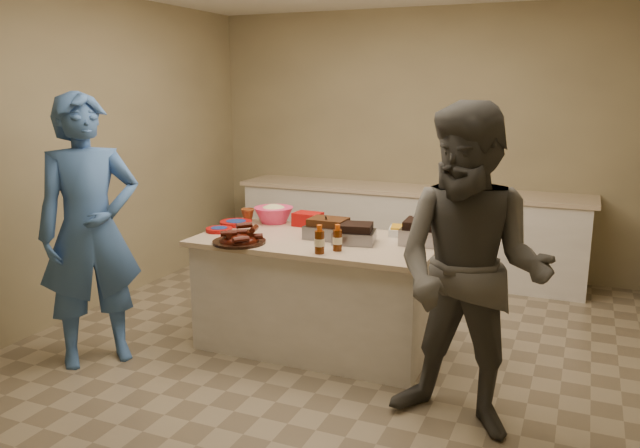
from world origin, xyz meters
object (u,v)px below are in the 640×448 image
at_px(plastic_cup, 248,221).
at_px(guest_blue, 101,359).
at_px(bbq_bottle_a, 337,251).
at_px(island, 317,345).
at_px(guest_gray, 462,426).
at_px(rib_platter, 239,243).
at_px(mustard_bottle, 312,233).
at_px(bbq_bottle_b, 319,253).
at_px(roasting_pan, 422,243).
at_px(coleslaw_bowl, 274,223).

height_order(plastic_cup, guest_blue, plastic_cup).
bearing_deg(bbq_bottle_a, island, 135.55).
bearing_deg(guest_gray, rib_platter, 176.18).
relative_size(mustard_bottle, plastic_cup, 1.07).
bearing_deg(bbq_bottle_b, rib_platter, 177.28).
height_order(plastic_cup, guest_gray, plastic_cup).
bearing_deg(island, bbq_bottle_b, -64.77).
distance_m(roasting_pan, mustard_bottle, 0.85).
height_order(rib_platter, bbq_bottle_b, bbq_bottle_b).
xyz_separation_m(island, mustard_bottle, (-0.11, 0.16, 0.83)).
relative_size(island, rib_platter, 4.64).
bearing_deg(guest_gray, island, 158.60).
bearing_deg(mustard_bottle, plastic_cup, 164.06).
height_order(mustard_bottle, guest_blue, mustard_bottle).
bearing_deg(mustard_bottle, roasting_pan, 0.93).
bearing_deg(bbq_bottle_a, roasting_pan, 41.71).
distance_m(island, bbq_bottle_a, 0.91).
bearing_deg(rib_platter, roasting_pan, 23.04).
relative_size(island, coleslaw_bowl, 5.54).
xyz_separation_m(rib_platter, mustard_bottle, (0.35, 0.49, 0.00)).
bearing_deg(coleslaw_bowl, mustard_bottle, -25.46).
height_order(roasting_pan, bbq_bottle_b, bbq_bottle_b).
bearing_deg(roasting_pan, bbq_bottle_b, -139.96).
bearing_deg(bbq_bottle_b, guest_gray, -18.86).
xyz_separation_m(rib_platter, guest_blue, (-0.88, -0.50, -0.83)).
relative_size(rib_platter, bbq_bottle_a, 2.10).
bearing_deg(guest_blue, island, -19.21).
distance_m(bbq_bottle_a, bbq_bottle_b, 0.14).
bearing_deg(rib_platter, plastic_cup, 114.98).
height_order(rib_platter, guest_blue, rib_platter).
bearing_deg(bbq_bottle_b, guest_blue, -162.78).
relative_size(coleslaw_bowl, bbq_bottle_b, 1.64).
bearing_deg(bbq_bottle_a, bbq_bottle_b, -126.77).
bearing_deg(guest_blue, bbq_bottle_b, -33.89).
bearing_deg(rib_platter, mustard_bottle, 54.96).
bearing_deg(plastic_cup, bbq_bottle_a, -30.16).
height_order(roasting_pan, coleslaw_bowl, coleslaw_bowl).
xyz_separation_m(coleslaw_bowl, bbq_bottle_b, (0.72, -0.73, 0.00)).
relative_size(island, guest_gray, 0.95).
xyz_separation_m(bbq_bottle_a, mustard_bottle, (-0.37, 0.41, 0.00)).
bearing_deg(guest_blue, coleslaw_bowl, 5.25).
bearing_deg(bbq_bottle_b, island, 115.49).
xyz_separation_m(guest_blue, guest_gray, (2.56, 0.11, 0.00)).
distance_m(bbq_bottle_b, guest_gray, 1.39).
relative_size(plastic_cup, guest_blue, 0.06).
relative_size(rib_platter, guest_gray, 0.20).
height_order(coleslaw_bowl, guest_gray, coleslaw_bowl).
distance_m(coleslaw_bowl, bbq_bottle_a, 1.01).
height_order(island, bbq_bottle_b, bbq_bottle_b).
relative_size(rib_platter, coleslaw_bowl, 1.19).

